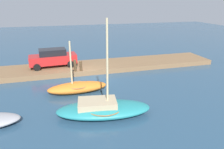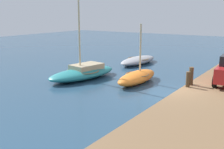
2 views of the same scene
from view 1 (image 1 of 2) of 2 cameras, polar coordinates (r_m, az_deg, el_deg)
name	(u,v)px [view 1 (image 1 of 2)]	position (r m, az deg, el deg)	size (l,w,h in m)	color
ground_plane	(88,78)	(19.44, -6.39, -0.81)	(84.00, 84.00, 0.00)	navy
dock_platform	(84,67)	(21.59, -7.48, 1.86)	(26.99, 3.80, 0.47)	brown
sailboat_teal	(103,108)	(13.10, -2.39, -8.96)	(5.95, 3.11, 5.74)	teal
rowboat_orange	(78,87)	(16.37, -9.13, -3.36)	(4.46, 1.60, 3.92)	orange
mooring_post_west	(81,66)	(19.77, -8.26, 2.23)	(0.24, 0.24, 0.88)	#47331E
mooring_post_mid_west	(75,66)	(19.68, -9.78, 2.35)	(0.26, 0.26, 1.06)	#47331E
parked_car	(53,58)	(21.46, -15.41, 4.35)	(4.49, 2.14, 1.73)	#B21E1E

